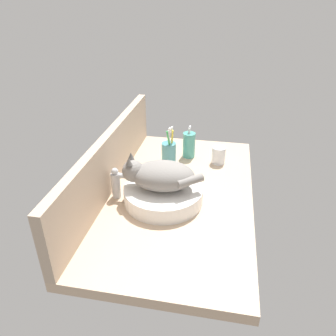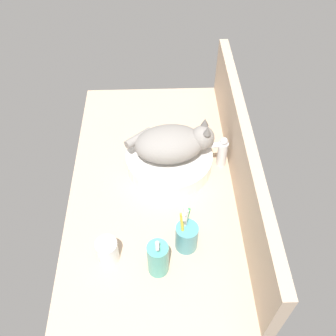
% 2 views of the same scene
% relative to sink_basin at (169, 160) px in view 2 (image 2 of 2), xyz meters
% --- Properties ---
extents(ground_plane, '(1.11, 0.63, 0.04)m').
position_rel_sink_basin_xyz_m(ground_plane, '(0.08, -0.05, -0.05)').
color(ground_plane, tan).
extents(backsplash_panel, '(1.11, 0.04, 0.25)m').
position_rel_sink_basin_xyz_m(backsplash_panel, '(0.08, 0.25, 0.09)').
color(backsplash_panel, tan).
rests_on(backsplash_panel, ground_plane).
extents(sink_basin, '(0.32, 0.32, 0.07)m').
position_rel_sink_basin_xyz_m(sink_basin, '(0.00, 0.00, 0.00)').
color(sink_basin, white).
rests_on(sink_basin, ground_plane).
extents(cat, '(0.19, 0.32, 0.14)m').
position_rel_sink_basin_xyz_m(cat, '(-0.00, 0.01, 0.09)').
color(cat, gray).
rests_on(cat, sink_basin).
extents(faucet, '(0.04, 0.12, 0.14)m').
position_rel_sink_basin_xyz_m(faucet, '(-0.00, 0.19, 0.04)').
color(faucet, silver).
rests_on(faucet, ground_plane).
extents(soap_dispenser, '(0.06, 0.06, 0.16)m').
position_rel_sink_basin_xyz_m(soap_dispenser, '(0.42, -0.05, 0.03)').
color(soap_dispenser, teal).
rests_on(soap_dispenser, ground_plane).
extents(toothbrush_cup, '(0.07, 0.07, 0.19)m').
position_rel_sink_basin_xyz_m(toothbrush_cup, '(0.34, 0.04, 0.02)').
color(toothbrush_cup, teal).
rests_on(toothbrush_cup, ground_plane).
extents(water_glass, '(0.07, 0.07, 0.08)m').
position_rel_sink_basin_xyz_m(water_glass, '(0.38, -0.20, 0.00)').
color(water_glass, white).
rests_on(water_glass, ground_plane).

